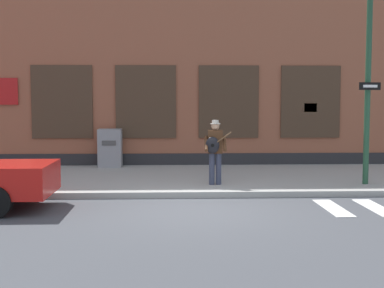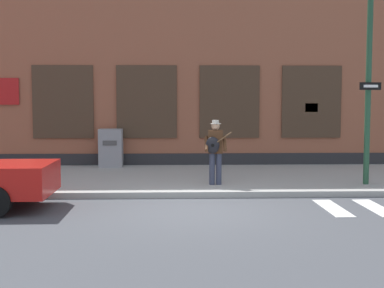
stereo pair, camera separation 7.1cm
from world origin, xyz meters
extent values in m
plane|color=#424449|center=(0.00, 0.00, 0.00)|extent=(160.00, 160.00, 0.00)
cube|color=#9E9E99|center=(0.00, 4.25, 0.08)|extent=(28.00, 5.53, 0.15)
cube|color=#99563D|center=(0.00, 9.01, 4.54)|extent=(28.00, 4.00, 9.08)
cube|color=#28282B|center=(0.00, 6.99, 0.28)|extent=(28.00, 0.04, 0.55)
cube|color=#473323|center=(-4.26, 6.98, 2.33)|extent=(2.06, 0.06, 2.48)
cube|color=black|center=(-4.26, 6.97, 2.33)|extent=(1.94, 0.03, 2.36)
cube|color=#473323|center=(-1.42, 6.98, 2.33)|extent=(2.06, 0.06, 2.48)
cube|color=black|center=(-1.42, 6.97, 2.33)|extent=(1.94, 0.03, 2.36)
cube|color=#473323|center=(1.42, 6.98, 2.33)|extent=(2.06, 0.06, 2.48)
cube|color=black|center=(1.42, 6.97, 2.33)|extent=(1.94, 0.03, 2.36)
cube|color=#473323|center=(4.26, 6.98, 2.33)|extent=(2.06, 0.06, 2.48)
cube|color=black|center=(4.26, 6.97, 2.33)|extent=(1.94, 0.03, 2.36)
cube|color=yellow|center=(4.26, 6.96, 2.13)|extent=(0.44, 0.02, 0.30)
cube|color=silver|center=(3.01, 0.18, 0.01)|extent=(0.42, 1.90, 0.01)
cube|color=silver|center=(3.97, 0.18, 0.01)|extent=(0.42, 1.90, 0.01)
cube|color=silver|center=(-3.22, 0.93, 0.74)|extent=(0.06, 0.24, 0.12)
cube|color=silver|center=(-3.21, -0.21, 0.74)|extent=(0.06, 0.24, 0.12)
cylinder|color=black|center=(-4.14, 1.23, 0.33)|extent=(0.66, 0.24, 0.66)
cylinder|color=#33384C|center=(0.69, 2.65, 0.57)|extent=(0.15, 0.15, 0.83)
cylinder|color=#33384C|center=(0.51, 2.64, 0.57)|extent=(0.15, 0.15, 0.83)
cube|color=#4C2D19|center=(0.60, 2.65, 1.29)|extent=(0.39, 0.24, 0.61)
sphere|color=tan|center=(0.60, 2.65, 1.71)|extent=(0.22, 0.22, 0.22)
cylinder|color=beige|center=(0.60, 2.65, 1.77)|extent=(0.27, 0.28, 0.02)
cylinder|color=beige|center=(0.60, 2.65, 1.82)|extent=(0.18, 0.18, 0.09)
cylinder|color=#4C2D19|center=(0.84, 2.54, 1.25)|extent=(0.12, 0.51, 0.39)
cylinder|color=#4C2D19|center=(0.36, 2.57, 1.25)|extent=(0.12, 0.51, 0.39)
ellipsoid|color=black|center=(0.51, 2.48, 1.22)|extent=(0.37, 0.14, 0.44)
cylinder|color=black|center=(0.51, 2.42, 1.22)|extent=(0.09, 0.01, 0.09)
cylinder|color=brown|center=(0.77, 2.45, 1.40)|extent=(0.47, 0.06, 0.34)
cylinder|color=#234C33|center=(4.63, 2.59, 2.69)|extent=(0.15, 0.15, 5.07)
cube|color=black|center=(4.64, 2.48, 2.75)|extent=(0.60, 0.11, 0.20)
cube|color=white|center=(4.64, 2.46, 2.75)|extent=(0.40, 0.07, 0.07)
cube|color=gray|center=(-2.61, 6.56, 0.79)|extent=(0.77, 0.60, 1.27)
cube|color=#4C4C4C|center=(-2.61, 6.25, 0.98)|extent=(0.46, 0.02, 0.16)
camera|label=1|loc=(-0.57, -11.36, 2.39)|focal=50.00mm
camera|label=2|loc=(-0.50, -11.36, 2.39)|focal=50.00mm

